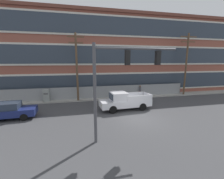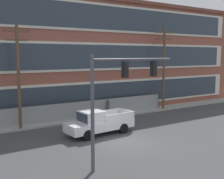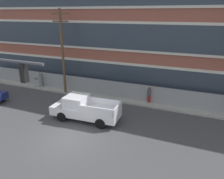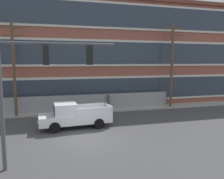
{
  "view_description": "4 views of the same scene",
  "coord_description": "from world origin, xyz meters",
  "px_view_note": "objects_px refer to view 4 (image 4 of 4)",
  "views": [
    {
      "loc": [
        -5.23,
        -11.89,
        5.21
      ],
      "look_at": [
        -2.1,
        2.17,
        2.46
      ],
      "focal_mm": 24.0,
      "sensor_mm": 36.0,
      "label": 1
    },
    {
      "loc": [
        -11.13,
        -15.6,
        6.22
      ],
      "look_at": [
        1.32,
        4.09,
        3.33
      ],
      "focal_mm": 45.0,
      "sensor_mm": 36.0,
      "label": 2
    },
    {
      "loc": [
        7.73,
        -10.65,
        8.19
      ],
      "look_at": [
        1.38,
        4.3,
        2.45
      ],
      "focal_mm": 35.0,
      "sensor_mm": 36.0,
      "label": 3
    },
    {
      "loc": [
        -1.89,
        -13.67,
        5.12
      ],
      "look_at": [
        2.65,
        3.59,
        2.84
      ],
      "focal_mm": 35.0,
      "sensor_mm": 36.0,
      "label": 4
    }
  ],
  "objects_px": {
    "pickup_truck_white": "(74,116)",
    "utility_pole_midblock": "(172,62)",
    "pedestrian_near_cabinet": "(108,101)",
    "utility_pole_near_corner": "(14,66)",
    "traffic_signal_mast": "(35,76)"
  },
  "relations": [
    {
      "from": "utility_pole_near_corner",
      "to": "pedestrian_near_cabinet",
      "type": "xyz_separation_m",
      "value": [
        8.9,
        0.67,
        -3.71
      ]
    },
    {
      "from": "pedestrian_near_cabinet",
      "to": "traffic_signal_mast",
      "type": "bearing_deg",
      "value": -119.27
    },
    {
      "from": "traffic_signal_mast",
      "to": "utility_pole_near_corner",
      "type": "bearing_deg",
      "value": 104.12
    },
    {
      "from": "traffic_signal_mast",
      "to": "utility_pole_midblock",
      "type": "xyz_separation_m",
      "value": [
        13.25,
        10.65,
        0.64
      ]
    },
    {
      "from": "pickup_truck_white",
      "to": "utility_pole_midblock",
      "type": "distance_m",
      "value": 12.64
    },
    {
      "from": "utility_pole_near_corner",
      "to": "pedestrian_near_cabinet",
      "type": "distance_m",
      "value": 9.67
    },
    {
      "from": "utility_pole_near_corner",
      "to": "traffic_signal_mast",
      "type": "bearing_deg",
      "value": -75.88
    },
    {
      "from": "pickup_truck_white",
      "to": "pedestrian_near_cabinet",
      "type": "height_order",
      "value": "pickup_truck_white"
    },
    {
      "from": "pickup_truck_white",
      "to": "pedestrian_near_cabinet",
      "type": "distance_m",
      "value": 6.53
    },
    {
      "from": "utility_pole_near_corner",
      "to": "pedestrian_near_cabinet",
      "type": "height_order",
      "value": "utility_pole_near_corner"
    },
    {
      "from": "pickup_truck_white",
      "to": "utility_pole_midblock",
      "type": "bearing_deg",
      "value": 22.83
    },
    {
      "from": "pickup_truck_white",
      "to": "utility_pole_midblock",
      "type": "relative_size",
      "value": 0.62
    },
    {
      "from": "utility_pole_midblock",
      "to": "pedestrian_near_cabinet",
      "type": "bearing_deg",
      "value": 175.76
    },
    {
      "from": "pickup_truck_white",
      "to": "pedestrian_near_cabinet",
      "type": "bearing_deg",
      "value": 52.05
    },
    {
      "from": "pickup_truck_white",
      "to": "pedestrian_near_cabinet",
      "type": "relative_size",
      "value": 3.34
    }
  ]
}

